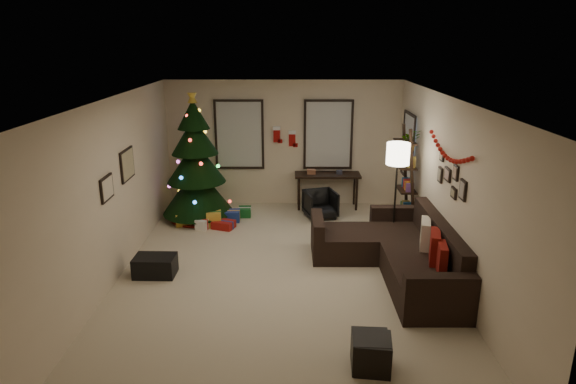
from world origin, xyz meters
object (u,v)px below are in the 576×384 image
object	(u,v)px
bookshelf	(407,183)
desk_chair	(320,204)
christmas_tree	(196,167)
sofa	(398,254)
desk	(327,178)

from	to	relation	value
bookshelf	desk_chair	bearing A→B (deg)	152.46
christmas_tree	sofa	world-z (taller)	christmas_tree
sofa	desk	bearing A→B (deg)	105.87
sofa	desk	world-z (taller)	sofa
desk_chair	sofa	bearing A→B (deg)	-83.41
desk	desk_chair	size ratio (longest dim) A/B	2.44
sofa	desk_chair	size ratio (longest dim) A/B	5.05
bookshelf	christmas_tree	bearing A→B (deg)	169.53
desk_chair	desk	bearing A→B (deg)	57.43
desk_chair	bookshelf	bearing A→B (deg)	-44.39
christmas_tree	sofa	distance (m)	4.37
christmas_tree	desk_chair	distance (m)	2.61
christmas_tree	desk_chair	xyz separation A→B (m)	(2.49, 0.06, -0.80)
christmas_tree	bookshelf	world-z (taller)	christmas_tree
christmas_tree	desk_chair	size ratio (longest dim) A/B	4.60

